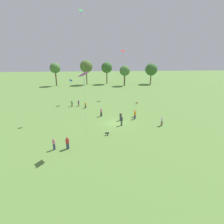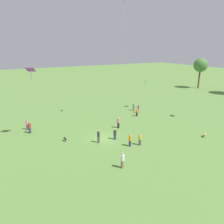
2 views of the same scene
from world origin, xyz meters
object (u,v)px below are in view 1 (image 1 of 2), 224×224
person_5 (135,113)px  person_7 (101,112)px  kite_2 (71,81)px  dog_1 (137,102)px  person_2 (67,143)px  kite_0 (123,53)px  person_3 (79,103)px  person_4 (162,121)px  person_9 (54,144)px  person_1 (85,105)px  person_0 (72,103)px  kite_1 (81,22)px  person_6 (135,115)px  dog_0 (107,133)px  person_8 (121,117)px  kite_3 (84,76)px  person_10 (122,121)px

person_5 → person_7: (-7.30, 0.92, 0.10)m
kite_2 → dog_1: 18.65m
person_2 → kite_0: (12.43, 32.03, 12.56)m
person_3 → kite_0: bearing=-175.8°
person_4 → person_9: person_4 is taller
person_9 → kite_2: 25.68m
person_1 → person_7: person_7 is taller
person_0 → kite_1: bearing=143.7°
person_6 → kite_1: size_ratio=0.09×
person_3 → kite_1: bearing=77.1°
person_0 → dog_0: 19.79m
person_7 → kite_0: kite_0 is taller
person_6 → person_8: bearing=146.9°
dog_1 → person_1: bearing=160.6°
person_0 → person_3: 1.72m
kite_0 → kite_3: kite_0 is taller
person_5 → kite_0: (-0.04, 19.38, 12.64)m
person_3 → person_6: 16.49m
dog_1 → kite_3: bearing=-150.0°
person_8 → person_2: bearing=-87.5°
person_2 → kite_1: 24.66m
person_5 → dog_1: bearing=-59.3°
person_7 → kite_3: bearing=-83.8°
person_0 → person_8: 15.96m
person_0 → person_10: person_10 is taller
kite_0 → person_0: bearing=-97.6°
person_0 → kite_2: bearing=-65.2°
person_1 → kite_2: bearing=126.8°
person_1 → person_10: bearing=-60.9°
person_10 → kite_2: size_ratio=0.29×
person_9 → kite_3: size_ratio=0.16×
person_5 → kite_3: 18.06m
dog_1 → person_9: bearing=-157.2°
person_0 → kite_1: kite_1 is taller
person_4 → kite_1: size_ratio=0.09×
person_1 → kite_1: kite_1 is taller
person_6 → kite_2: (-14.55, 13.82, 5.22)m
kite_3 → dog_0: size_ratio=14.81×
person_0 → kite_3: size_ratio=0.16×
person_8 → dog_1: (6.16, 12.42, -0.44)m
person_0 → person_10: bearing=146.9°
person_0 → person_7: bearing=149.9°
person_7 → person_9: person_7 is taller
kite_2 → dog_1: (17.63, -2.02, -5.72)m
person_1 → dog_1: bearing=9.4°
person_9 → dog_0: (7.66, 3.97, -0.48)m
person_1 → person_8: person_8 is taller
person_0 → kite_3: bearing=121.7°
person_4 → kite_2: bearing=-52.2°
kite_1 → dog_0: kite_1 is taller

